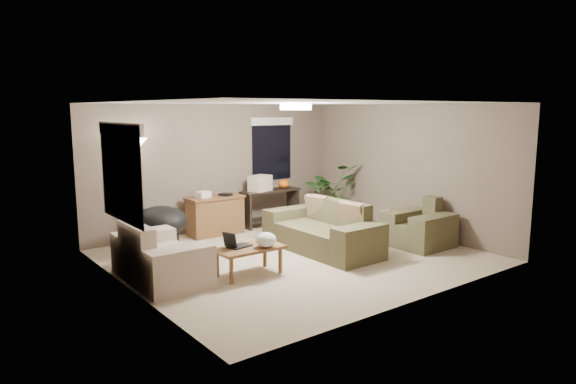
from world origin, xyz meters
TOP-DOWN VIEW (x-y plane):
  - room_shell at (0.00, 0.00)m, footprint 5.50×5.50m
  - main_sofa at (0.61, 0.00)m, footprint 0.95×2.20m
  - throw_pillows at (0.87, 0.00)m, footprint 0.32×1.38m
  - loveseat at (-2.28, 0.21)m, footprint 0.90×1.60m
  - armchair at (2.16, -0.81)m, footprint 0.95×1.00m
  - coffee_table at (-1.14, -0.35)m, footprint 1.00×0.55m
  - laptop at (-1.30, -0.25)m, footprint 0.41×0.29m
  - plastic_bag at (-0.94, -0.50)m, footprint 0.37×0.34m
  - desk at (-0.31, 2.11)m, footprint 1.10×0.50m
  - desk_papers at (-0.47, 2.10)m, footprint 0.72×0.31m
  - console_table at (1.00, 2.14)m, footprint 1.30×0.40m
  - pumpkin at (1.35, 2.14)m, footprint 0.24×0.24m
  - cardboard_box at (0.75, 2.14)m, footprint 0.50×0.43m
  - papasan_chair at (-1.68, 1.53)m, footprint 1.08×1.08m
  - floor_lamp at (-1.78, 2.13)m, footprint 0.32×0.32m
  - ceiling_fixture at (0.00, 0.00)m, footprint 0.50×0.50m
  - houseplant at (2.18, 1.60)m, footprint 1.14×1.27m
  - cat_scratching_post at (2.24, -0.00)m, footprint 0.32×0.32m
  - window_left at (-2.73, 0.30)m, footprint 0.05×1.56m
  - window_back at (1.30, 2.48)m, footprint 1.06×0.05m

SIDE VIEW (x-z plane):
  - cat_scratching_post at x=2.24m, z-range -0.04..0.46m
  - main_sofa at x=0.61m, z-range -0.13..0.72m
  - loveseat at x=-2.28m, z-range -0.13..0.72m
  - armchair at x=2.16m, z-range -0.13..0.72m
  - coffee_table at x=-1.14m, z-range 0.15..0.57m
  - desk at x=-0.31m, z-range 0.00..0.75m
  - console_table at x=1.00m, z-range 0.06..0.81m
  - papasan_chair at x=-1.68m, z-range 0.07..0.86m
  - laptop at x=-1.30m, z-range 0.36..0.60m
  - houseplant at x=2.18m, z-range 0.00..0.99m
  - plastic_bag at x=-0.94m, z-range 0.42..0.64m
  - throw_pillows at x=0.87m, z-range 0.42..0.88m
  - desk_papers at x=-0.47m, z-range 0.74..0.86m
  - pumpkin at x=1.35m, z-range 0.75..0.94m
  - cardboard_box at x=0.75m, z-range 0.75..1.07m
  - room_shell at x=0.00m, z-range -1.50..4.00m
  - floor_lamp at x=-1.78m, z-range 0.64..2.55m
  - window_left at x=-2.73m, z-range 1.12..2.45m
  - window_back at x=1.30m, z-range 1.12..2.45m
  - ceiling_fixture at x=0.00m, z-range 2.39..2.49m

